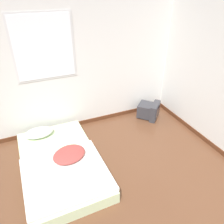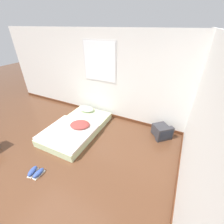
% 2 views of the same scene
% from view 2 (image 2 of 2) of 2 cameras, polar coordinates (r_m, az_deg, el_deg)
% --- Properties ---
extents(ground_plane, '(20.00, 20.00, 0.00)m').
position_cam_2_polar(ground_plane, '(3.56, -29.77, -23.68)').
color(ground_plane, brown).
extents(wall_back, '(7.48, 0.08, 2.60)m').
position_cam_2_polar(wall_back, '(4.63, -3.61, 13.22)').
color(wall_back, silver).
rests_on(wall_back, ground_plane).
extents(mattress_bed, '(1.25, 2.05, 0.34)m').
position_cam_2_polar(mattress_bed, '(4.40, -13.25, -5.66)').
color(mattress_bed, beige).
rests_on(mattress_bed, ground_plane).
extents(crt_tv, '(0.59, 0.60, 0.37)m').
position_cam_2_polar(crt_tv, '(4.27, 18.47, -7.02)').
color(crt_tv, '#333338').
rests_on(crt_tv, ground_plane).
extents(sneaker_pair, '(0.29, 0.29, 0.10)m').
position_cam_2_polar(sneaker_pair, '(3.66, -27.13, -19.76)').
color(sneaker_pair, silver).
rests_on(sneaker_pair, ground_plane).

